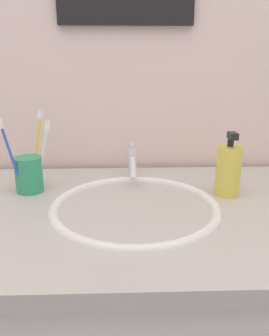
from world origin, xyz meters
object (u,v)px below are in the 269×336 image
at_px(toothbrush_white, 43,151).
at_px(soap_dispenser, 228,170).
at_px(toothbrush_cup, 29,174).
at_px(faucet, 133,164).
at_px(toothbrush_blue, 10,153).
at_px(toothbrush_yellow, 37,144).

distance_m(toothbrush_white, soap_dispenser, 0.49).
xyz_separation_m(toothbrush_cup, toothbrush_white, (0.04, 0.02, 0.06)).
bearing_deg(soap_dispenser, faucet, 153.81).
xyz_separation_m(toothbrush_white, toothbrush_blue, (-0.07, -0.06, 0.01)).
bearing_deg(toothbrush_yellow, toothbrush_white, -47.14).
xyz_separation_m(toothbrush_cup, toothbrush_blue, (-0.03, -0.04, 0.07)).
relative_size(faucet, toothbrush_yellow, 0.71).
relative_size(faucet, toothbrush_white, 0.80).
height_order(faucet, toothbrush_blue, toothbrush_blue).
bearing_deg(soap_dispenser, toothbrush_cup, 175.60).
bearing_deg(toothbrush_yellow, toothbrush_cup, -114.88).
relative_size(toothbrush_blue, soap_dispenser, 1.20).
distance_m(faucet, toothbrush_yellow, 0.27).
bearing_deg(toothbrush_white, faucet, 13.94).
bearing_deg(faucet, toothbrush_blue, -158.80).
height_order(faucet, toothbrush_yellow, toothbrush_yellow).
distance_m(faucet, toothbrush_blue, 0.34).
bearing_deg(toothbrush_white, toothbrush_yellow, 132.86).
distance_m(faucet, toothbrush_white, 0.26).
bearing_deg(toothbrush_cup, soap_dispenser, -4.40).
relative_size(toothbrush_white, soap_dispenser, 1.08).
distance_m(toothbrush_blue, soap_dispenser, 0.56).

